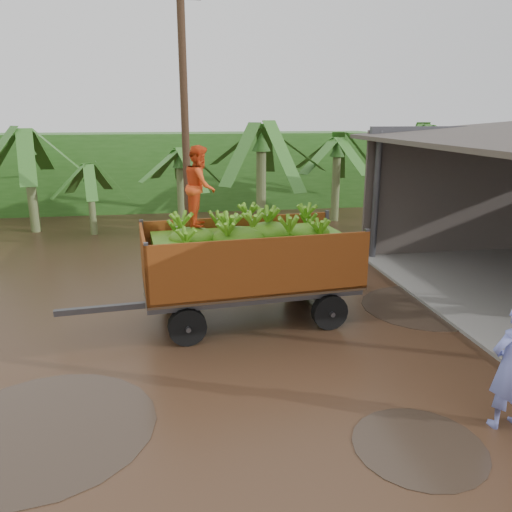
{
  "coord_description": "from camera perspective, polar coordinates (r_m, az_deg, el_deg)",
  "views": [
    {
      "loc": [
        -0.87,
        -8.83,
        4.47
      ],
      "look_at": [
        0.92,
        2.04,
        1.32
      ],
      "focal_mm": 35.0,
      "sensor_mm": 36.0,
      "label": 1
    }
  ],
  "objects": [
    {
      "name": "ground",
      "position": [
        9.94,
        -3.39,
        -10.82
      ],
      "size": [
        100.0,
        100.0,
        0.0
      ],
      "primitive_type": "plane",
      "color": "black",
      "rests_on": "ground"
    },
    {
      "name": "hedge_north",
      "position": [
        25.0,
        -12.08,
        9.45
      ],
      "size": [
        22.0,
        3.0,
        3.6
      ],
      "primitive_type": "cube",
      "color": "#2D661E",
      "rests_on": "ground"
    },
    {
      "name": "man_blue",
      "position": [
        8.22,
        27.2,
        -11.16
      ],
      "size": [
        0.74,
        0.52,
        1.94
      ],
      "primitive_type": "imported",
      "rotation": [
        0.0,
        0.0,
        3.23
      ],
      "color": "#727DD0",
      "rests_on": "ground"
    },
    {
      "name": "banana_plants",
      "position": [
        15.97,
        -21.8,
        5.61
      ],
      "size": [
        25.22,
        20.81,
        4.23
      ],
      "color": "#2D661E",
      "rests_on": "ground"
    },
    {
      "name": "utility_pole",
      "position": [
        16.15,
        -8.12,
        14.92
      ],
      "size": [
        1.2,
        0.24,
        8.35
      ],
      "color": "#47301E",
      "rests_on": "ground"
    },
    {
      "name": "banana_trailer",
      "position": [
        10.93,
        -0.91,
        -0.32
      ],
      "size": [
        6.49,
        2.66,
        3.85
      ],
      "rotation": [
        0.0,
        0.0,
        0.09
      ],
      "color": "#A44F17",
      "rests_on": "ground"
    }
  ]
}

